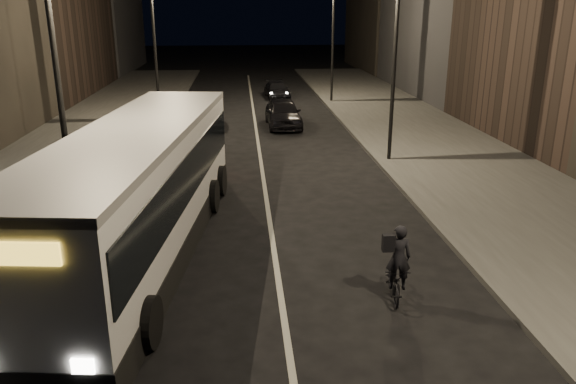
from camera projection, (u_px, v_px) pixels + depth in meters
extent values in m
plane|color=black|center=(282.00, 305.00, 12.87)|extent=(180.00, 180.00, 0.00)
cube|color=#3D3D3A|center=(438.00, 148.00, 26.76)|extent=(7.00, 70.00, 0.16)
cube|color=#3D3D3A|center=(72.00, 156.00, 25.40)|extent=(7.00, 70.00, 0.16)
cylinder|color=black|center=(394.00, 66.00, 23.35)|extent=(0.16, 0.16, 8.00)
cylinder|color=black|center=(333.00, 42.00, 38.48)|extent=(0.16, 0.16, 8.00)
cylinder|color=black|center=(60.00, 100.00, 14.89)|extent=(0.16, 0.16, 8.00)
cylinder|color=black|center=(155.00, 50.00, 31.91)|extent=(0.16, 0.16, 8.00)
cube|color=silver|center=(140.00, 193.00, 15.16)|extent=(4.25, 13.25, 3.47)
cube|color=black|center=(139.00, 175.00, 15.00)|extent=(4.29, 12.83, 1.25)
cube|color=silver|center=(135.00, 131.00, 14.63)|extent=(4.27, 13.26, 0.20)
cube|color=gold|center=(13.00, 253.00, 8.60)|extent=(1.52, 0.31, 0.38)
cylinder|color=black|center=(13.00, 320.00, 11.26)|extent=(0.51, 1.12, 1.09)
cylinder|color=black|center=(147.00, 322.00, 11.16)|extent=(0.51, 1.12, 1.09)
cylinder|color=black|center=(138.00, 187.00, 19.49)|extent=(0.51, 1.12, 1.09)
cylinder|color=black|center=(216.00, 188.00, 19.40)|extent=(0.51, 1.12, 1.09)
imported|color=black|center=(394.00, 280.00, 13.15)|extent=(0.79, 1.70, 0.86)
imported|color=black|center=(398.00, 257.00, 12.75)|extent=(0.62, 0.45, 1.57)
imported|color=black|center=(283.00, 113.00, 31.67)|extent=(1.99, 4.66, 1.57)
imported|color=#39393C|center=(202.00, 111.00, 32.39)|extent=(2.19, 4.92, 1.57)
imported|color=black|center=(277.00, 90.00, 41.76)|extent=(1.93, 4.14, 1.17)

